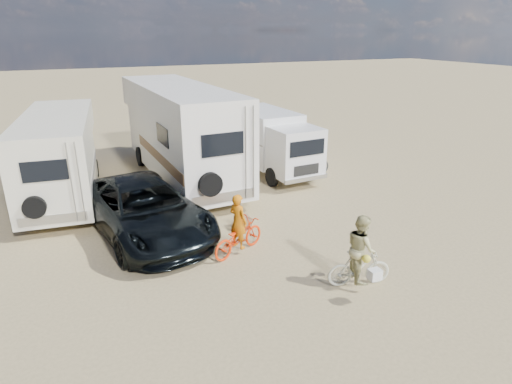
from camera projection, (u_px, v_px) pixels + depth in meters
name	position (u px, v px, depth m)	size (l,w,h in m)	color
ground	(251.00, 258.00, 12.04)	(140.00, 140.00, 0.00)	tan
rv_main	(180.00, 134.00, 17.77)	(2.60, 9.22, 3.89)	white
rv_left	(61.00, 157.00, 15.96)	(2.27, 7.47, 3.10)	white
box_truck	(272.00, 143.00, 18.93)	(2.04, 5.49, 2.64)	silver
dark_suv	(145.00, 209.00, 13.23)	(2.76, 5.98, 1.66)	black
bike_man	(238.00, 237.00, 12.19)	(0.65, 1.85, 0.97)	red
bike_woman	(359.00, 268.00, 10.63)	(0.45, 1.59, 0.95)	beige
rider_man	(238.00, 227.00, 12.08)	(0.58, 0.38, 1.59)	#CA690B
rider_woman	(360.00, 255.00, 10.50)	(0.82, 0.64, 1.69)	tan
bike_parked	(310.00, 165.00, 18.73)	(0.66, 1.89, 0.99)	#292C29
cooler	(180.00, 223.00, 13.72)	(0.57, 0.41, 0.46)	navy
crate	(243.00, 223.00, 13.84)	(0.46, 0.46, 0.37)	brown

